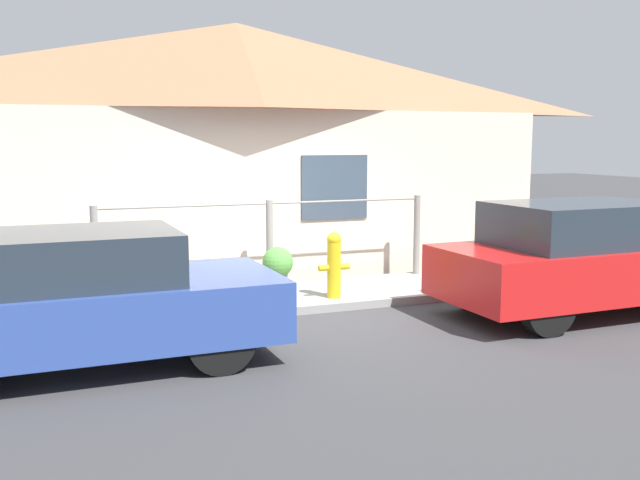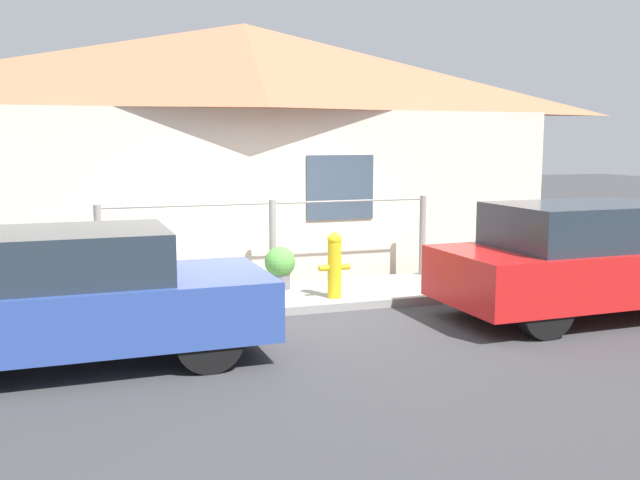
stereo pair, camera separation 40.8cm
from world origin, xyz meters
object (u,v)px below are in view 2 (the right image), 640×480
(car_left, at_px, (70,297))
(car_right, at_px, (588,260))
(fire_hydrant, at_px, (334,264))
(potted_plant_near_hydrant, at_px, (280,265))

(car_left, distance_m, car_right, 6.10)
(fire_hydrant, bearing_deg, car_right, -28.60)
(car_right, distance_m, potted_plant_near_hydrant, 4.07)
(car_left, relative_size, car_right, 0.98)
(car_right, bearing_deg, potted_plant_near_hydrant, 144.01)
(car_right, bearing_deg, fire_hydrant, 150.24)
(car_right, bearing_deg, car_left, 178.84)
(potted_plant_near_hydrant, bearing_deg, fire_hydrant, -56.28)
(car_left, relative_size, fire_hydrant, 4.34)
(car_left, height_order, fire_hydrant, car_left)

